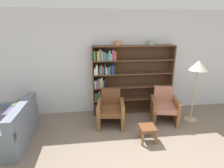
{
  "coord_description": "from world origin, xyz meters",
  "views": [
    {
      "loc": [
        -1.01,
        -2.04,
        2.28
      ],
      "look_at": [
        -0.49,
        2.1,
        0.95
      ],
      "focal_mm": 28.0,
      "sensor_mm": 36.0,
      "label": 1
    }
  ],
  "objects": [
    {
      "name": "wall_back",
      "position": [
        0.0,
        2.61,
        1.38
      ],
      "size": [
        12.0,
        0.06,
        2.75
      ],
      "color": "silver",
      "rests_on": "ground"
    },
    {
      "name": "bowl_brass",
      "position": [
        0.57,
        2.42,
        1.93
      ],
      "size": [
        0.19,
        0.19,
        0.12
      ],
      "color": "gray",
      "rests_on": "bookshelf"
    },
    {
      "name": "couch",
      "position": [
        -2.7,
        1.38,
        0.3
      ],
      "size": [
        0.83,
        1.48,
        0.83
      ],
      "rotation": [
        0.0,
        0.0,
        1.58
      ],
      "color": "slate",
      "rests_on": "ground"
    },
    {
      "name": "armchair_cushioned",
      "position": [
        0.82,
        1.83,
        0.38
      ],
      "size": [
        0.77,
        0.8,
        0.85
      ],
      "rotation": [
        0.0,
        0.0,
        2.92
      ],
      "color": "brown",
      "rests_on": "ground"
    },
    {
      "name": "footstool",
      "position": [
        0.12,
        1.02,
        0.27
      ],
      "size": [
        0.32,
        0.32,
        0.34
      ],
      "color": "brown",
      "rests_on": "ground"
    },
    {
      "name": "bookshelf",
      "position": [
        -0.11,
        2.43,
        0.94
      ],
      "size": [
        2.18,
        0.3,
        1.87
      ],
      "color": "brown",
      "rests_on": "ground"
    },
    {
      "name": "floor_lamp",
      "position": [
        1.54,
        1.75,
        1.36
      ],
      "size": [
        0.43,
        0.43,
        1.56
      ],
      "color": "tan",
      "rests_on": "ground"
    },
    {
      "name": "bowl_stoneware",
      "position": [
        -0.31,
        2.42,
        1.93
      ],
      "size": [
        0.19,
        0.19,
        0.11
      ],
      "color": "#C67547",
      "rests_on": "bookshelf"
    },
    {
      "name": "armchair_leather",
      "position": [
        -0.55,
        1.83,
        0.38
      ],
      "size": [
        0.72,
        0.75,
        0.85
      ],
      "rotation": [
        0.0,
        0.0,
        3.02
      ],
      "color": "brown",
      "rests_on": "ground"
    }
  ]
}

